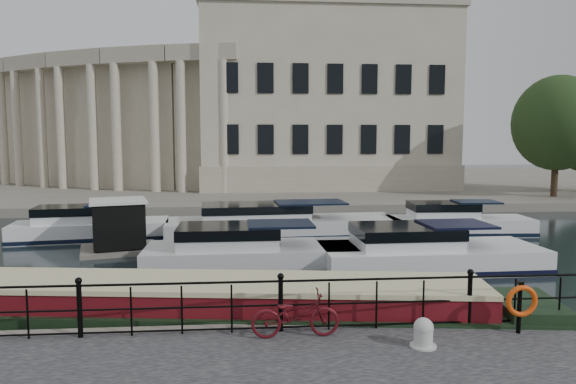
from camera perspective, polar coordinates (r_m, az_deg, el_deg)
The scene contains 10 objects.
ground_plane at distance 13.23m, azimuth -1.49°, elevation -13.94°, with size 160.00×160.00×0.00m, color black.
far_bank at distance 51.61m, azimuth -3.92°, elevation 1.07°, with size 120.00×42.00×0.55m, color #6B665B.
railing at distance 10.72m, azimuth -0.82°, elevation -11.94°, with size 24.14×0.14×1.22m.
civic_building at distance 47.22m, azimuth -5.13°, elevation 8.84°, with size 53.55×31.84×16.85m.
bicycle at distance 10.47m, azimuth 0.83°, elevation -13.46°, with size 0.61×1.76×0.93m, color #4D0D14.
mooring_bollard at distance 10.41m, azimuth 14.81°, elevation -14.93°, with size 0.50×0.50×0.56m.
life_ring_post at distance 11.55m, azimuth 24.51°, elevation -11.05°, with size 0.66×0.18×1.07m.
narrowboat at distance 12.63m, azimuth -10.58°, elevation -13.27°, with size 17.20×4.38×1.62m.
harbour_hut at distance 21.78m, azimuth -18.29°, elevation -3.81°, with size 3.49×3.16×2.18m.
cabin_cruisers at distance 21.65m, azimuth 1.10°, elevation -5.15°, with size 24.13×10.12×1.99m.
Camera 1 is at (-0.69, -12.44, 4.45)m, focal length 32.00 mm.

